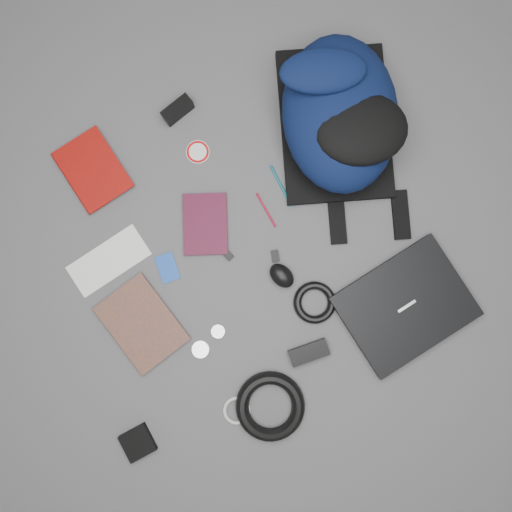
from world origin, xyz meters
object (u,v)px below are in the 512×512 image
object	(u,v)px
laptop	(405,306)
comic_book	(117,342)
mouse	(282,276)
pouch	(138,443)
textbook_red	(70,185)
dvd_case	(205,224)
compact_camera	(178,110)
backpack	(340,114)
power_brick	(309,352)

from	to	relation	value
laptop	comic_book	bearing A→B (deg)	154.90
laptop	mouse	xyz separation A→B (m)	(-0.32, 0.22, 0.00)
mouse	pouch	xyz separation A→B (m)	(-0.59, -0.33, -0.01)
mouse	textbook_red	bearing A→B (deg)	112.37
laptop	mouse	bearing A→B (deg)	133.88
dvd_case	compact_camera	world-z (taller)	compact_camera
backpack	comic_book	size ratio (longest dim) A/B	2.06
dvd_case	mouse	distance (m)	0.29
laptop	pouch	size ratio (longest dim) A/B	4.21
comic_book	mouse	bearing A→B (deg)	-15.42
textbook_red	mouse	bearing A→B (deg)	-56.39
laptop	textbook_red	xyz separation A→B (m)	(-0.85, 0.71, -0.01)
mouse	power_brick	distance (m)	0.25
backpack	textbook_red	xyz separation A→B (m)	(-0.85, 0.10, -0.10)
mouse	pouch	size ratio (longest dim) A/B	0.97
backpack	dvd_case	distance (m)	0.52
power_brick	comic_book	bearing A→B (deg)	157.70
pouch	compact_camera	bearing A→B (deg)	63.72
backpack	power_brick	distance (m)	0.72
textbook_red	pouch	bearing A→B (deg)	-107.47
textbook_red	power_brick	size ratio (longest dim) A/B	1.88
comic_book	compact_camera	world-z (taller)	compact_camera
comic_book	mouse	size ratio (longest dim) A/B	2.99
laptop	power_brick	bearing A→B (deg)	173.35
textbook_red	power_brick	world-z (taller)	power_brick
laptop	pouch	xyz separation A→B (m)	(-0.91, -0.11, -0.01)
textbook_red	laptop	bearing A→B (deg)	-53.07
dvd_case	mouse	xyz separation A→B (m)	(0.17, -0.23, 0.01)
comic_book	pouch	world-z (taller)	pouch
comic_book	power_brick	bearing A→B (deg)	-40.40
textbook_red	comic_book	bearing A→B (deg)	-105.55
laptop	power_brick	xyz separation A→B (m)	(-0.33, -0.03, -0.00)
laptop	pouch	distance (m)	0.92
laptop	pouch	bearing A→B (deg)	174.59
laptop	dvd_case	world-z (taller)	laptop
compact_camera	pouch	world-z (taller)	compact_camera
mouse	power_brick	xyz separation A→B (m)	(-0.00, -0.25, -0.01)
comic_book	textbook_red	bearing A→B (deg)	70.12
comic_book	dvd_case	size ratio (longest dim) A/B	1.34
backpack	laptop	size ratio (longest dim) A/B	1.42
backpack	power_brick	size ratio (longest dim) A/B	4.41
comic_book	compact_camera	xyz separation A→B (m)	(0.42, 0.62, 0.02)
pouch	comic_book	bearing A→B (deg)	82.61
textbook_red	compact_camera	bearing A→B (deg)	1.49
pouch	dvd_case	bearing A→B (deg)	53.36
pouch	mouse	bearing A→B (deg)	29.28
laptop	compact_camera	distance (m)	0.93
laptop	dvd_case	distance (m)	0.67
laptop	dvd_case	bearing A→B (deg)	125.27
mouse	pouch	world-z (taller)	mouse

